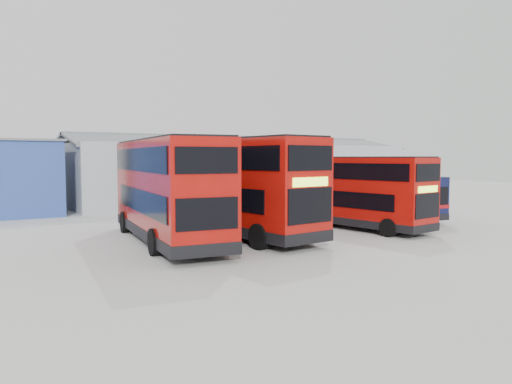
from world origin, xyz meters
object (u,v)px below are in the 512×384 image
Objects in this scene: double_decker_left at (167,191)px; double_decker_right at (352,193)px; double_decker_centre at (231,188)px; single_decker_blue at (376,196)px; maintenance_shed at (237,172)px.

double_decker_right is at bearing -177.81° from double_decker_left.
double_decker_centre is 7.11m from double_decker_right.
double_decker_left reaches higher than double_decker_right.
double_decker_left is 15.65m from single_decker_blue.
double_decker_left is 0.98× the size of double_decker_centre.
double_decker_left is 10.55m from double_decker_right.
maintenance_shed is 2.67× the size of double_decker_left.
maintenance_shed is at bearing -120.36° from double_decker_left.
double_decker_left is 1.09× the size of single_decker_blue.
double_decker_centre is at bearing -119.21° from maintenance_shed.
maintenance_shed reaches higher than double_decker_right.
double_decker_right reaches higher than single_decker_blue.
double_decker_right is 0.92× the size of single_decker_blue.
double_decker_centre reaches higher than double_decker_right.
maintenance_shed is 16.33m from single_decker_blue.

